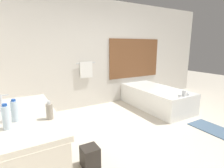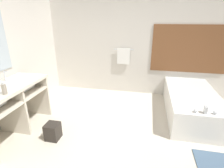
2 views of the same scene
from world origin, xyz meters
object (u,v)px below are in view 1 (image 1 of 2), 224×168
water_bottle_2 (15,111)px  waste_bin (90,157)px  bathtub (156,97)px  soap_dispenser (49,111)px  water_bottle_1 (6,117)px

water_bottle_2 → waste_bin: (0.78, 0.14, -0.84)m
bathtub → water_bottle_2: water_bottle_2 is taller
soap_dispenser → bathtub: bearing=28.0°
bathtub → soap_dispenser: 3.33m
water_bottle_1 → water_bottle_2: (0.06, 0.14, -0.00)m
water_bottle_2 → waste_bin: size_ratio=0.76×
water_bottle_2 → water_bottle_1: bearing=-114.6°
water_bottle_2 → bathtub: bearing=24.2°
water_bottle_2 → soap_dispenser: 0.31m
bathtub → water_bottle_2: bearing=-155.8°
waste_bin → bathtub: bearing=28.2°
water_bottle_1 → bathtub: bearing=25.8°
soap_dispenser → waste_bin: bearing=26.9°
soap_dispenser → waste_bin: (0.50, 0.25, -0.82)m
soap_dispenser → water_bottle_2: bearing=159.0°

